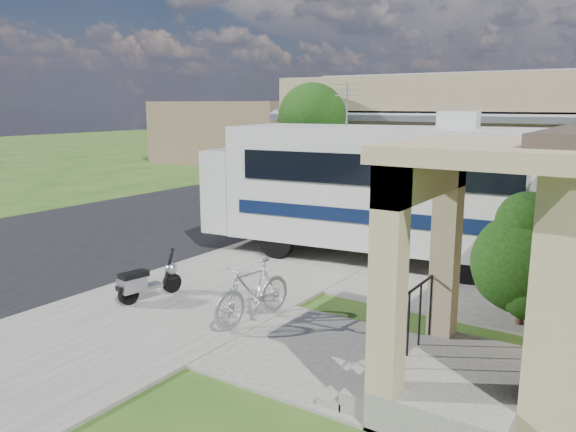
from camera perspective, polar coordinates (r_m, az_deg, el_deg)
The scene contains 18 objects.
ground at distance 11.04m, azimuth -5.09°, elevation -9.05°, with size 120.00×120.00×0.00m, color #224211.
street_slab at distance 23.17m, azimuth -4.16°, elevation 1.77°, with size 9.00×80.00×0.02m, color black.
sidewalk_slab at distance 19.92m, azimuth 10.81°, elevation 0.09°, with size 4.00×80.00×0.06m, color #5B5952.
driveway_slab at distance 14.04m, azimuth 11.43°, elevation -4.66°, with size 7.00×6.00×0.05m, color #5B5952.
walk_slab at distance 8.75m, azimuth 6.64°, elevation -14.57°, with size 4.00×3.00×0.05m, color #5B5952.
warehouse at distance 23.03m, azimuth 17.18°, elevation 6.21°, with size 12.50×8.40×5.04m.
distant_bldg_far at distance 38.20m, azimuth -4.48°, elevation 8.51°, with size 10.00×8.00×4.00m, color brown.
distant_bldg_near at distance 47.28m, azimuth 6.57°, elevation 8.52°, with size 8.00×7.00×3.20m, color #867253.
street_tree_a at distance 19.92m, azimuth 2.80°, elevation 9.61°, with size 2.44×2.40×4.58m.
street_tree_b at distance 28.96m, azimuth 13.17°, elevation 10.14°, with size 2.44×2.40×4.73m.
street_tree_c at distance 37.52m, azimuth 18.07°, elevation 9.64°, with size 2.44×2.40×4.42m.
motorhome at distance 14.05m, azimuth 8.75°, elevation 3.07°, with size 8.68×3.71×4.31m.
shrub at distance 10.50m, azimuth 23.25°, elevation -4.01°, with size 1.95×1.86×2.39m.
scooter at distance 11.38m, azimuth -14.23°, elevation -6.47°, with size 0.58×1.41×0.93m.
bicycle at distance 9.97m, azimuth -3.59°, elevation -7.98°, with size 0.51×1.81×1.09m, color #9B9BA2.
pickup_truck at distance 24.73m, azimuth 3.32°, elevation 4.18°, with size 2.58×5.59×1.55m, color silver.
van at distance 31.50m, azimuth 9.48°, elevation 5.64°, with size 2.27×5.58×1.62m, color silver.
garden_hose at distance 8.92m, azimuth 12.16°, elevation -13.67°, with size 0.45×0.45×0.20m, color #125B13.
Camera 1 is at (6.51, -8.05, 3.83)m, focal length 35.00 mm.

